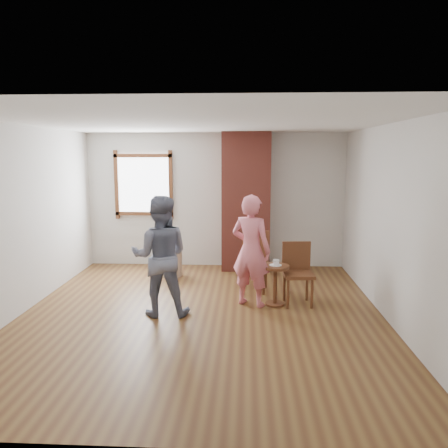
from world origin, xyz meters
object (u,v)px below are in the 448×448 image
Objects in this scene: dining_chair_right at (297,270)px; man at (160,256)px; stoneware_crock at (171,262)px; person_pink at (251,251)px; side_table at (275,278)px; dining_chair_left at (254,257)px.

man is at bearing -167.70° from dining_chair_right.
stoneware_crock is 0.56× the size of dining_chair_right.
dining_chair_right is 0.76m from person_pink.
stoneware_crock is 2.51m from dining_chair_right.
man is (0.19, -1.89, 0.57)m from stoneware_crock.
stoneware_crock is 2.11m from person_pink.
side_table is at bearing -164.96° from dining_chair_right.
stoneware_crock is 2.30m from side_table.
stoneware_crock is 0.31× the size of man.
man reaches higher than stoneware_crock.
man is at bearing -129.34° from dining_chair_left.
person_pink is at bearing -86.97° from dining_chair_left.
dining_chair_right is 0.56× the size of person_pink.
side_table is at bearing -168.41° from man.
man is 1.01× the size of person_pink.
dining_chair_right is 0.37m from side_table.
dining_chair_right is at bearing -167.83° from man.
dining_chair_left is 0.58× the size of man.
dining_chair_left is 0.82m from side_table.
dining_chair_right is 2.04m from man.
dining_chair_right is 0.55× the size of man.
person_pink is (1.24, 0.45, -0.01)m from man.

